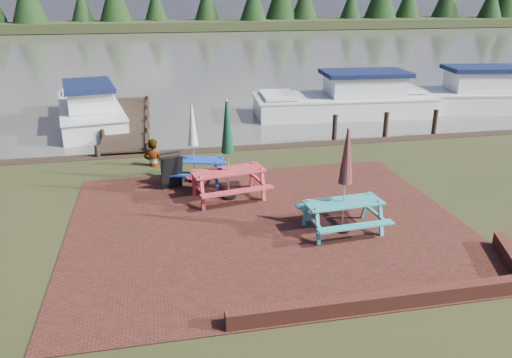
{
  "coord_description": "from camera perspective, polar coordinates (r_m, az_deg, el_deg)",
  "views": [
    {
      "loc": [
        -2.34,
        -9.2,
        5.09
      ],
      "look_at": [
        -0.18,
        1.39,
        1.0
      ],
      "focal_mm": 35.0,
      "sensor_mm": 36.0,
      "label": 1
    }
  ],
  "objects": [
    {
      "name": "picnic_table_blue",
      "position": [
        14.04,
        -7.13,
        2.65
      ],
      "size": [
        1.94,
        1.82,
        2.2
      ],
      "rotation": [
        0.0,
        0.0,
        -0.31
      ],
      "color": "#163AA6",
      "rests_on": "ground"
    },
    {
      "name": "person",
      "position": [
        15.53,
        -11.78,
        4.47
      ],
      "size": [
        0.73,
        0.61,
        1.72
      ],
      "primitive_type": "imported",
      "rotation": [
        0.0,
        0.0,
        2.76
      ],
      "color": "gray",
      "rests_on": "ground"
    },
    {
      "name": "chalkboard",
      "position": [
        13.78,
        -9.62,
        0.93
      ],
      "size": [
        0.63,
        0.7,
        0.95
      ],
      "rotation": [
        0.0,
        0.0,
        0.28
      ],
      "color": "black",
      "rests_on": "ground"
    },
    {
      "name": "boat_near",
      "position": [
        22.99,
        10.36,
        8.72
      ],
      "size": [
        8.13,
        3.31,
        2.15
      ],
      "rotation": [
        0.0,
        0.0,
        1.5
      ],
      "color": "beige",
      "rests_on": "ground"
    },
    {
      "name": "paving",
      "position": [
        11.63,
        1.25,
        -5.18
      ],
      "size": [
        9.0,
        7.5,
        0.02
      ],
      "primitive_type": "cube",
      "color": "#371A11",
      "rests_on": "ground"
    },
    {
      "name": "far_treeline",
      "position": [
        75.25,
        -10.35,
        19.02
      ],
      "size": [
        120.0,
        10.0,
        8.1
      ],
      "color": "black",
      "rests_on": "ground"
    },
    {
      "name": "water",
      "position": [
        46.53,
        -8.88,
        14.2
      ],
      "size": [
        120.0,
        60.0,
        0.02
      ],
      "primitive_type": "cube",
      "color": "#49473F",
      "rests_on": "ground"
    },
    {
      "name": "picnic_table_teal",
      "position": [
        11.14,
        10.03,
        -2.03
      ],
      "size": [
        1.84,
        1.66,
        2.4
      ],
      "rotation": [
        0.0,
        0.0,
        0.07
      ],
      "color": "teal",
      "rests_on": "ground"
    },
    {
      "name": "brick_wall",
      "position": [
        9.51,
        19.06,
        -11.83
      ],
      "size": [
        6.21,
        1.79,
        0.3
      ],
      "color": "#4C1E16",
      "rests_on": "ground"
    },
    {
      "name": "picnic_table_red",
      "position": [
        12.74,
        -3.22,
        1.53
      ],
      "size": [
        2.13,
        1.96,
        2.59
      ],
      "rotation": [
        0.0,
        0.0,
        0.18
      ],
      "color": "#B12D35",
      "rests_on": "ground"
    },
    {
      "name": "jetty",
      "position": [
        21.1,
        -14.46,
        6.42
      ],
      "size": [
        1.76,
        9.08,
        1.0
      ],
      "color": "black",
      "rests_on": "ground"
    },
    {
      "name": "boat_far",
      "position": [
        25.51,
        22.81,
        8.68
      ],
      "size": [
        7.47,
        3.62,
        2.24
      ],
      "rotation": [
        0.0,
        0.0,
        1.41
      ],
      "color": "beige",
      "rests_on": "ground"
    },
    {
      "name": "boat_jetty",
      "position": [
        22.14,
        -18.45,
        7.43
      ],
      "size": [
        3.49,
        7.22,
        2.01
      ],
      "rotation": [
        0.0,
        0.0,
        0.17
      ],
      "color": "beige",
      "rests_on": "ground"
    },
    {
      "name": "ground",
      "position": [
        10.77,
        2.43,
        -7.5
      ],
      "size": [
        120.0,
        120.0,
        0.0
      ],
      "primitive_type": "plane",
      "color": "black",
      "rests_on": "ground"
    }
  ]
}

